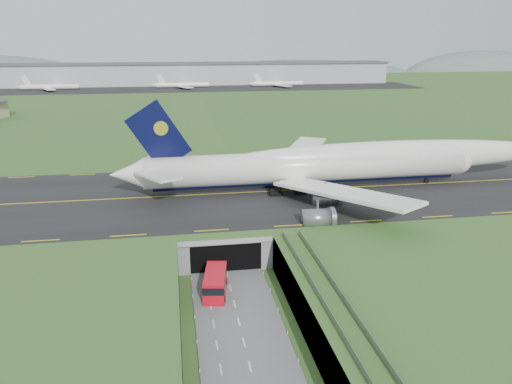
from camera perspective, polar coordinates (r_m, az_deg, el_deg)
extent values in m
plane|color=#365E25|center=(78.52, -2.76, -11.69)|extent=(900.00, 900.00, 0.00)
cube|color=gray|center=(77.11, -2.80, -9.74)|extent=(800.00, 800.00, 6.00)
cube|color=slate|center=(72.03, -2.03, -14.47)|extent=(12.00, 75.00, 0.20)
cube|color=black|center=(106.50, -4.93, -0.27)|extent=(800.00, 44.00, 0.18)
cube|color=gray|center=(93.48, -4.21, -3.15)|extent=(16.00, 22.00, 1.00)
cube|color=gray|center=(94.06, -8.43, -4.79)|extent=(2.00, 22.00, 6.00)
cube|color=gray|center=(95.20, 0.04, -4.33)|extent=(2.00, 22.00, 6.00)
cube|color=black|center=(89.96, -3.86, -6.03)|extent=(12.00, 12.00, 5.00)
cube|color=#A8A8A3|center=(83.20, -3.48, -5.69)|extent=(17.00, 0.50, 0.80)
cube|color=#A8A8A3|center=(62.14, 9.74, -14.17)|extent=(3.00, 53.00, 0.50)
cube|color=gray|center=(61.35, 8.50, -13.73)|extent=(0.06, 53.00, 1.00)
cube|color=gray|center=(62.20, 11.03, -13.41)|extent=(0.06, 53.00, 1.00)
cylinder|color=#A8A8A3|center=(65.72, 8.88, -15.31)|extent=(0.90, 0.90, 5.60)
cylinder|color=#A8A8A3|center=(75.63, 6.02, -10.56)|extent=(0.90, 0.90, 5.60)
cylinder|color=white|center=(108.68, 6.03, 2.94)|extent=(70.29, 7.19, 6.61)
sphere|color=white|center=(122.92, 22.02, 3.43)|extent=(6.53, 6.53, 6.48)
cone|color=white|center=(105.01, -14.48, 1.97)|extent=(7.28, 6.34, 6.28)
ellipsoid|color=white|center=(114.93, 15.21, 3.97)|extent=(78.58, 6.73, 6.94)
ellipsoid|color=black|center=(122.21, 21.65, 3.80)|extent=(4.65, 2.93, 2.31)
cylinder|color=black|center=(109.34, 5.99, 1.63)|extent=(66.75, 3.33, 2.78)
cube|color=white|center=(124.95, 4.87, 4.35)|extent=(21.55, 30.50, 2.78)
cube|color=white|center=(111.83, -11.10, 3.93)|extent=(9.38, 12.23, 1.06)
cube|color=white|center=(94.45, 9.94, -0.07)|extent=(21.93, 30.35, 2.78)
cube|color=white|center=(96.79, -11.20, 1.87)|extent=(9.51, 12.21, 1.06)
cube|color=black|center=(102.97, -11.05, 6.33)|extent=(13.14, 0.73, 14.62)
cylinder|color=yellow|center=(102.69, -10.81, 7.20)|extent=(2.90, 0.75, 2.89)
cylinder|color=slate|center=(119.09, 5.04, 2.12)|extent=(5.40, 3.45, 3.41)
cylinder|color=slate|center=(128.21, 1.68, 3.27)|extent=(5.40, 3.45, 3.41)
cylinder|color=slate|center=(101.04, 7.88, -0.73)|extent=(5.40, 3.45, 3.41)
cylinder|color=slate|center=(89.85, 6.99, -2.99)|extent=(5.40, 3.45, 3.41)
cylinder|color=black|center=(120.49, 18.93, 1.24)|extent=(1.14, 0.53, 1.14)
cube|color=black|center=(108.70, 3.60, 0.57)|extent=(6.26, 7.28, 1.45)
cube|color=red|center=(78.20, -4.67, -10.28)|extent=(4.48, 8.88, 3.39)
cube|color=black|center=(77.89, -4.68, -9.84)|extent=(4.56, 9.00, 1.13)
cube|color=black|center=(78.86, -4.64, -11.20)|extent=(4.17, 8.28, 0.57)
cylinder|color=black|center=(76.45, -5.92, -12.09)|extent=(0.55, 1.07, 1.02)
cylinder|color=black|center=(81.40, -5.55, -10.15)|extent=(0.55, 1.07, 1.02)
cylinder|color=black|center=(76.22, -3.67, -12.12)|extent=(0.55, 1.07, 1.02)
cylinder|color=black|center=(81.19, -3.45, -10.17)|extent=(0.55, 1.07, 1.02)
cube|color=#B2B2B2|center=(369.25, -8.51, 13.18)|extent=(300.00, 22.00, 15.00)
cube|color=#4C4C51|center=(368.83, -8.56, 14.34)|extent=(302.00, 24.00, 1.20)
cube|color=black|center=(339.94, -8.33, 11.61)|extent=(320.00, 50.00, 0.08)
cylinder|color=white|center=(353.16, -22.51, 11.05)|extent=(34.00, 3.20, 3.20)
cylinder|color=white|center=(344.73, -8.41, 12.02)|extent=(34.00, 3.20, 3.20)
cylinder|color=white|center=(352.24, 2.51, 12.29)|extent=(34.00, 3.20, 3.20)
ellipsoid|color=slate|center=(516.16, 4.97, 12.43)|extent=(260.00, 91.00, 44.00)
ellipsoid|color=slate|center=(597.91, 24.30, 11.66)|extent=(180.00, 63.00, 60.00)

